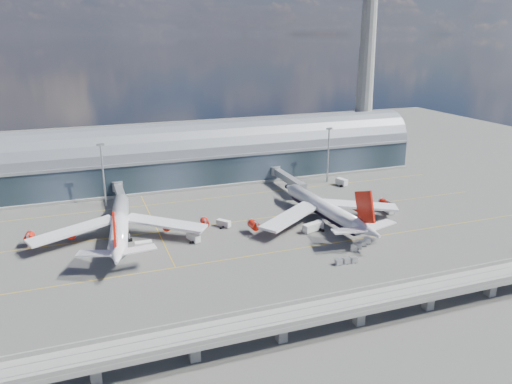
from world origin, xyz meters
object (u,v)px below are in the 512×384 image
object	(u,v)px
airliner_left	(120,225)
cargo_train_1	(346,261)
service_truck_4	(342,182)
airliner_right	(326,209)
service_truck_1	(144,246)
service_truck_2	(313,227)
floodlight_mast_right	(328,153)
service_truck_3	(388,210)
control_tower	(366,64)
cargo_train_0	(361,244)
floodlight_mast_left	(103,173)
service_truck_0	(193,237)
service_truck_5	(224,223)

from	to	relation	value
airliner_left	cargo_train_1	size ratio (longest dim) A/B	8.40
service_truck_4	airliner_right	bearing A→B (deg)	-142.89
service_truck_1	service_truck_2	size ratio (longest dim) A/B	0.61
airliner_right	service_truck_2	xyz separation A→B (m)	(-7.87, -5.99, -3.52)
floodlight_mast_right	service_truck_3	size ratio (longest dim) A/B	4.67
control_tower	cargo_train_0	world-z (taller)	control_tower
floodlight_mast_left	control_tower	bearing A→B (deg)	11.72
service_truck_3	cargo_train_0	size ratio (longest dim) A/B	0.54
floodlight_mast_right	airliner_right	xyz separation A→B (m)	(-25.87, -47.28, -8.53)
service_truck_0	floodlight_mast_right	bearing A→B (deg)	14.46
cargo_train_1	service_truck_3	bearing A→B (deg)	-51.13
service_truck_4	service_truck_3	bearing A→B (deg)	-108.40
service_truck_5	service_truck_4	bearing A→B (deg)	-12.61
control_tower	service_truck_0	world-z (taller)	control_tower
airliner_left	service_truck_5	distance (m)	36.28
airliner_right	floodlight_mast_left	bearing A→B (deg)	143.27
service_truck_5	floodlight_mast_left	bearing A→B (deg)	97.05
service_truck_3	service_truck_4	distance (m)	38.71
service_truck_1	cargo_train_0	bearing A→B (deg)	-106.43
service_truck_0	service_truck_1	size ratio (longest dim) A/B	1.22
airliner_left	service_truck_4	size ratio (longest dim) A/B	10.52
airliner_left	cargo_train_1	distance (m)	74.95
airliner_right	service_truck_1	world-z (taller)	airliner_right
airliner_right	service_truck_1	bearing A→B (deg)	177.67
airliner_left	service_truck_1	xyz separation A→B (m)	(6.09, -11.13, -3.97)
service_truck_1	service_truck_2	bearing A→B (deg)	-92.18
service_truck_0	control_tower	bearing A→B (deg)	16.67
floodlight_mast_right	service_truck_4	size ratio (longest dim) A/B	4.27
cargo_train_0	cargo_train_1	size ratio (longest dim) A/B	1.36
control_tower	floodlight_mast_right	bearing A→B (deg)	-141.34
floodlight_mast_left	service_truck_5	xyz separation A→B (m)	(37.94, -38.37, -12.36)
floodlight_mast_right	service_truck_5	bearing A→B (deg)	-148.27
airliner_left	service_truck_2	bearing A→B (deg)	-6.03
service_truck_4	cargo_train_1	bearing A→B (deg)	-134.97
control_tower	service_truck_1	bearing A→B (deg)	-148.63
control_tower	service_truck_4	xyz separation A→B (m)	(-31.74, -35.88, -50.02)
service_truck_2	cargo_train_1	bearing A→B (deg)	155.91
cargo_train_1	service_truck_5	bearing A→B (deg)	29.27
control_tower	airliner_left	world-z (taller)	control_tower
service_truck_4	airliner_left	bearing A→B (deg)	-179.69
airliner_left	service_truck_5	bearing A→B (deg)	6.95
service_truck_5	cargo_train_0	bearing A→B (deg)	-79.44
airliner_right	cargo_train_0	size ratio (longest dim) A/B	6.07
service_truck_2	service_truck_4	bearing A→B (deg)	-58.29
service_truck_5	control_tower	bearing A→B (deg)	-3.26
service_truck_3	cargo_train_0	bearing A→B (deg)	-130.56
floodlight_mast_right	cargo_train_1	size ratio (longest dim) A/B	3.41
service_truck_4	floodlight_mast_right	bearing A→B (deg)	96.10
airliner_left	airliner_right	world-z (taller)	airliner_right
floodlight_mast_left	service_truck_1	distance (m)	51.51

